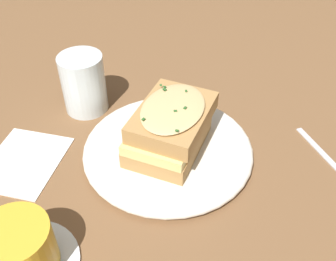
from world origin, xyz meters
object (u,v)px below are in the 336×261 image
(teacup_with_saucer, at_px, (20,252))
(napkin, at_px, (24,161))
(sandwich, at_px, (170,127))
(dinner_plate, at_px, (168,150))
(water_glass, at_px, (84,83))

(teacup_with_saucer, distance_m, napkin, 0.17)
(teacup_with_saucer, height_order, napkin, teacup_with_saucer)
(sandwich, relative_size, napkin, 1.20)
(dinner_plate, xyz_separation_m, teacup_with_saucer, (0.24, -0.03, 0.02))
(napkin, bearing_deg, sandwich, 129.55)
(sandwich, height_order, teacup_with_saucer, sandwich)
(dinner_plate, distance_m, water_glass, 0.18)
(teacup_with_saucer, bearing_deg, dinner_plate, 98.28)
(napkin, bearing_deg, teacup_with_saucer, 51.93)
(dinner_plate, distance_m, teacup_with_saucer, 0.24)
(water_glass, bearing_deg, dinner_plate, 85.14)
(napkin, bearing_deg, water_glass, -174.05)
(water_glass, bearing_deg, teacup_with_saucer, 30.76)
(sandwich, xyz_separation_m, napkin, (0.14, -0.16, -0.05))
(dinner_plate, bearing_deg, teacup_with_saucer, -6.32)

